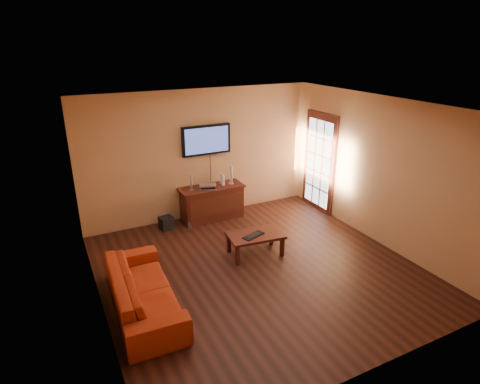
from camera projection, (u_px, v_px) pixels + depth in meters
ground_plane at (258, 269)px, 6.72m from camera, size 5.00×5.00×0.00m
room_walls at (242, 163)px, 6.64m from camera, size 5.00×5.00×5.00m
french_door at (319, 163)px, 8.79m from camera, size 0.07×1.02×2.22m
media_console at (212, 202)px, 8.50m from camera, size 1.36×0.52×0.71m
television at (206, 140)px, 8.21m from camera, size 1.05×0.08×0.62m
coffee_table at (255, 237)px, 7.06m from camera, size 1.02×0.68×0.40m
sofa at (143, 284)px, 5.62m from camera, size 0.69×2.10×0.81m
speaker_left at (191, 183)px, 8.14m from camera, size 0.09×0.09×0.33m
speaker_right at (231, 176)px, 8.48m from camera, size 0.11×0.11×0.39m
av_receiver at (208, 186)px, 8.28m from camera, size 0.40×0.34×0.08m
game_console at (222, 179)px, 8.46m from camera, size 0.05×0.17×0.23m
subwoofer at (167, 223)px, 8.09m from camera, size 0.29×0.29×0.26m
bottle at (190, 227)px, 7.99m from camera, size 0.07×0.07×0.20m
keyboard at (253, 235)px, 6.96m from camera, size 0.44×0.28×0.02m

